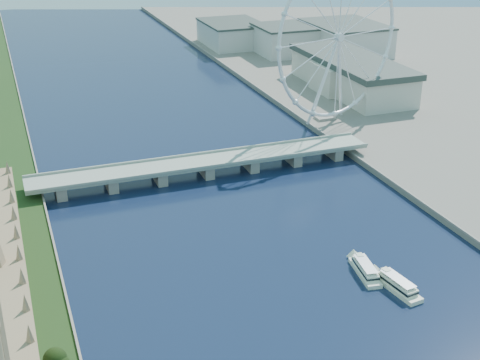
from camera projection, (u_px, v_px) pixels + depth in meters
westminster_bridge at (205, 165)px, 421.30m from camera, size 220.00×22.00×9.50m
london_eye at (339, 38)px, 482.29m from camera, size 113.60×39.12×124.30m
county_hall at (350, 93)px, 591.23m from camera, size 54.00×144.00×35.00m
city_skyline at (163, 55)px, 653.02m from camera, size 505.00×280.00×32.00m
tour_boat_near at (365, 274)px, 314.24m from camera, size 12.03×30.17×6.48m
tour_boat_far at (397, 290)px, 302.16m from camera, size 11.77×30.99×6.68m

